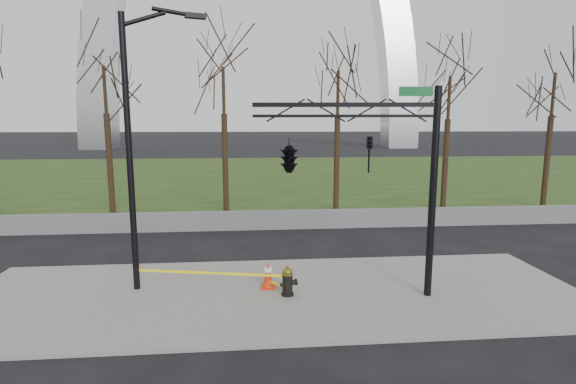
{
  "coord_description": "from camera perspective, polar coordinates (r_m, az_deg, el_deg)",
  "views": [
    {
      "loc": [
        -0.72,
        -11.92,
        5.0
      ],
      "look_at": [
        0.5,
        2.0,
        2.76
      ],
      "focal_mm": 26.71,
      "sensor_mm": 36.0,
      "label": 1
    }
  ],
  "objects": [
    {
      "name": "traffic_signal_mast",
      "position": [
        11.86,
        3.86,
        4.97
      ],
      "size": [
        5.08,
        2.53,
        6.0
      ],
      "rotation": [
        0.0,
        0.0,
        -0.11
      ],
      "color": "black",
      "rests_on": "ground"
    },
    {
      "name": "street_light",
      "position": [
        13.05,
        -19.5,
        7.26
      ],
      "size": [
        2.34,
        0.81,
        8.21
      ],
      "rotation": [
        0.0,
        0.0,
        0.27
      ],
      "color": "black",
      "rests_on": "ground"
    },
    {
      "name": "tree_row",
      "position": [
        23.96,
        -8.46,
        7.81
      ],
      "size": [
        41.75,
        4.0,
        8.98
      ],
      "color": "black",
      "rests_on": "ground"
    },
    {
      "name": "traffic_cone",
      "position": [
        13.12,
        -2.68,
        -10.96
      ],
      "size": [
        0.45,
        0.45,
        0.8
      ],
      "rotation": [
        0.0,
        0.0,
        -0.09
      ],
      "color": "red",
      "rests_on": "sidewalk"
    },
    {
      "name": "grass_strip",
      "position": [
        42.22,
        -4.02,
        2.35
      ],
      "size": [
        120.0,
        40.0,
        0.06
      ],
      "primitive_type": "cube",
      "color": "#223814",
      "rests_on": "ground"
    },
    {
      "name": "caution_tape",
      "position": [
        12.91,
        -8.95,
        -10.83
      ],
      "size": [
        4.46,
        0.91,
        0.45
      ],
      "color": "yellow",
      "rests_on": "ground"
    },
    {
      "name": "sidewalk",
      "position": [
        12.93,
        -1.48,
        -13.4
      ],
      "size": [
        18.0,
        6.0,
        0.1
      ],
      "primitive_type": "cube",
      "color": "slate",
      "rests_on": "ground"
    },
    {
      "name": "fire_hydrant",
      "position": [
        12.56,
        -0.01,
        -11.86
      ],
      "size": [
        0.55,
        0.36,
        0.88
      ],
      "rotation": [
        0.0,
        0.0,
        0.24
      ],
      "color": "black",
      "rests_on": "sidewalk"
    },
    {
      "name": "guardrail",
      "position": [
        20.44,
        -2.89,
        -3.75
      ],
      "size": [
        60.0,
        0.3,
        0.9
      ],
      "primitive_type": "cube",
      "color": "#59595B",
      "rests_on": "ground"
    },
    {
      "name": "ground",
      "position": [
        12.95,
        -1.48,
        -13.61
      ],
      "size": [
        500.0,
        500.0,
        0.0
      ],
      "primitive_type": "plane",
      "color": "black",
      "rests_on": "ground"
    }
  ]
}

